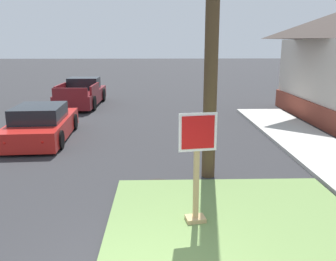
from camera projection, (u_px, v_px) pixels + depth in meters
The scene contains 5 objects.
grass_corner_patch at pixel (245, 242), 6.07m from camera, with size 4.86×5.58×0.08m, color #668447.
stop_sign at pixel (197, 171), 6.47m from camera, with size 0.69×0.34×2.09m.
manhole_cover at pixel (157, 184), 8.65m from camera, with size 0.70×0.70×0.02m, color black.
parked_sedan_red at pixel (42, 124), 12.65m from camera, with size 2.16×4.52×1.25m.
pickup_truck_maroon at pixel (82, 94), 19.67m from camera, with size 2.07×5.13×1.48m.
Camera 1 is at (0.34, -4.04, 3.34)m, focal length 37.89 mm.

